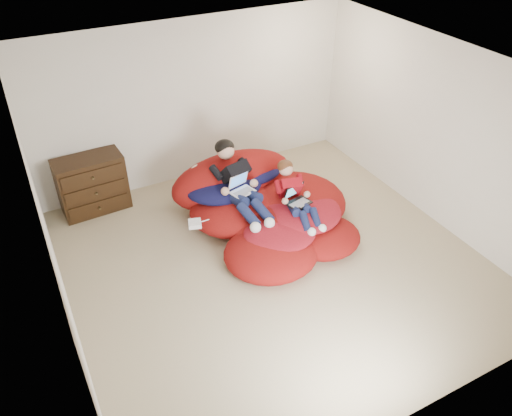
{
  "coord_description": "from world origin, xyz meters",
  "views": [
    {
      "loc": [
        -2.45,
        -4.22,
        4.32
      ],
      "look_at": [
        -0.11,
        0.29,
        0.7
      ],
      "focal_mm": 35.0,
      "sensor_mm": 36.0,
      "label": 1
    }
  ],
  "objects": [
    {
      "name": "room_shell",
      "position": [
        0.0,
        0.0,
        0.22
      ],
      "size": [
        5.1,
        5.1,
        2.77
      ],
      "color": "tan",
      "rests_on": "ground"
    },
    {
      "name": "dresser",
      "position": [
        -1.76,
        2.25,
        0.42
      ],
      "size": [
        0.97,
        0.56,
        0.85
      ],
      "color": "black",
      "rests_on": "ground"
    },
    {
      "name": "beanbag_pile",
      "position": [
        0.29,
        0.81,
        0.27
      ],
      "size": [
        2.36,
        2.42,
        0.89
      ],
      "color": "maroon",
      "rests_on": "ground"
    },
    {
      "name": "cream_pillow",
      "position": [
        -0.34,
        1.53,
        0.62
      ],
      "size": [
        0.39,
        0.25,
        0.25
      ],
      "primitive_type": "ellipsoid",
      "color": "silver",
      "rests_on": "beanbag_pile"
    },
    {
      "name": "older_boy",
      "position": [
        -0.02,
        1.03,
        0.7
      ],
      "size": [
        0.45,
        1.33,
        0.77
      ],
      "color": "black",
      "rests_on": "beanbag_pile"
    },
    {
      "name": "younger_boy",
      "position": [
        0.58,
        0.49,
        0.61
      ],
      "size": [
        0.37,
        1.01,
        0.65
      ],
      "color": "maroon",
      "rests_on": "beanbag_pile"
    },
    {
      "name": "laptop_white",
      "position": [
        -0.02,
        0.9,
        0.64
      ],
      "size": [
        0.36,
        0.35,
        0.23
      ],
      "color": "white",
      "rests_on": "older_boy"
    },
    {
      "name": "laptop_black",
      "position": [
        0.58,
        0.43,
        0.56
      ],
      "size": [
        0.36,
        0.36,
        0.23
      ],
      "color": "black",
      "rests_on": "younger_boy"
    },
    {
      "name": "power_adapter",
      "position": [
        -0.79,
        0.69,
        0.42
      ],
      "size": [
        0.21,
        0.21,
        0.06
      ],
      "primitive_type": "cube",
      "rotation": [
        0.0,
        0.0,
        -0.3
      ],
      "color": "white",
      "rests_on": "beanbag_pile"
    }
  ]
}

